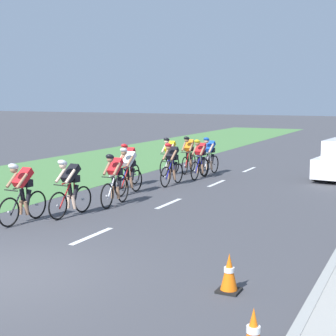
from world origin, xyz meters
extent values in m
plane|color=#424247|center=(0.00, 0.00, 0.00)|extent=(160.00, 160.00, 0.00)
cube|color=#4C7F42|center=(-7.03, 14.00, 0.00)|extent=(7.00, 60.00, 0.01)
cube|color=white|center=(0.00, 2.86, 0.00)|extent=(0.14, 1.60, 0.01)
cube|color=white|center=(0.00, 6.86, 0.00)|extent=(0.14, 1.60, 0.01)
cube|color=white|center=(0.00, 10.86, 0.00)|extent=(0.14, 1.60, 0.01)
cube|color=white|center=(0.00, 14.86, 0.00)|extent=(0.14, 1.60, 0.01)
torus|color=black|center=(-2.27, 2.68, 0.36)|extent=(0.05, 0.72, 0.72)
cylinder|color=#99999E|center=(-2.27, 2.68, 0.36)|extent=(0.06, 0.06, 0.06)
torus|color=black|center=(-2.25, 3.68, 0.36)|extent=(0.05, 0.72, 0.72)
cylinder|color=#99999E|center=(-2.25, 3.68, 0.36)|extent=(0.06, 0.06, 0.06)
cylinder|color=black|center=(-2.26, 3.13, 0.90)|extent=(0.04, 0.55, 0.04)
cylinder|color=black|center=(-2.26, 2.96, 0.58)|extent=(0.05, 0.48, 0.63)
cylinder|color=black|center=(-2.26, 3.33, 0.60)|extent=(0.04, 0.04, 0.65)
cylinder|color=black|center=(-2.27, 2.78, 0.88)|extent=(0.42, 0.03, 0.03)
cube|color=black|center=(-2.26, 3.33, 0.94)|extent=(0.10, 0.22, 0.05)
cube|color=red|center=(-2.26, 3.21, 1.14)|extent=(0.29, 0.54, 0.47)
cube|color=black|center=(-2.26, 3.32, 0.98)|extent=(0.28, 0.20, 0.18)
cylinder|color=black|center=(-2.17, 3.27, 0.64)|extent=(0.11, 0.22, 0.40)
cylinder|color=#9E7051|center=(-2.17, 3.19, 0.37)|extent=(0.09, 0.16, 0.36)
cylinder|color=black|center=(-2.35, 3.27, 0.64)|extent=(0.11, 0.17, 0.40)
cylinder|color=#9E7051|center=(-2.35, 3.19, 0.37)|extent=(0.09, 0.12, 0.36)
cylinder|color=#9E7051|center=(-2.10, 2.99, 1.09)|extent=(0.08, 0.40, 0.35)
cylinder|color=#9E7051|center=(-2.42, 2.99, 1.09)|extent=(0.08, 0.40, 0.35)
sphere|color=#9E7051|center=(-2.26, 2.91, 1.38)|extent=(0.19, 0.19, 0.19)
ellipsoid|color=white|center=(-2.26, 2.90, 1.45)|extent=(0.23, 0.32, 0.24)
torus|color=black|center=(-1.66, 3.80, 0.36)|extent=(0.09, 0.73, 0.72)
cylinder|color=#99999E|center=(-1.66, 3.80, 0.36)|extent=(0.06, 0.06, 0.06)
torus|color=black|center=(-1.60, 4.79, 0.36)|extent=(0.09, 0.73, 0.72)
cylinder|color=#99999E|center=(-1.60, 4.79, 0.36)|extent=(0.06, 0.06, 0.06)
cylinder|color=#B21919|center=(-1.63, 4.25, 0.90)|extent=(0.07, 0.55, 0.04)
cylinder|color=#B21919|center=(-1.65, 4.07, 0.58)|extent=(0.07, 0.48, 0.63)
cylinder|color=#B21919|center=(-1.62, 4.44, 0.60)|extent=(0.04, 0.04, 0.65)
cylinder|color=black|center=(-1.66, 3.90, 0.88)|extent=(0.42, 0.05, 0.03)
cube|color=black|center=(-1.62, 4.44, 0.94)|extent=(0.11, 0.23, 0.05)
cube|color=black|center=(-1.63, 4.32, 1.14)|extent=(0.31, 0.56, 0.46)
cube|color=black|center=(-1.62, 4.43, 0.98)|extent=(0.29, 0.22, 0.18)
cylinder|color=black|center=(-1.54, 4.38, 0.64)|extent=(0.12, 0.23, 0.40)
cylinder|color=beige|center=(-1.54, 4.30, 0.37)|extent=(0.10, 0.16, 0.36)
cylinder|color=black|center=(-1.72, 4.39, 0.64)|extent=(0.12, 0.18, 0.40)
cylinder|color=beige|center=(-1.72, 4.31, 0.37)|extent=(0.10, 0.13, 0.36)
cylinder|color=beige|center=(-1.48, 4.10, 1.09)|extent=(0.10, 0.41, 0.35)
cylinder|color=beige|center=(-1.80, 4.12, 1.09)|extent=(0.10, 0.41, 0.35)
sphere|color=beige|center=(-1.65, 4.02, 1.38)|extent=(0.19, 0.19, 0.19)
ellipsoid|color=white|center=(-1.65, 4.01, 1.45)|extent=(0.25, 0.33, 0.24)
torus|color=black|center=(-1.25, 5.46, 0.36)|extent=(0.10, 0.73, 0.72)
cylinder|color=#99999E|center=(-1.25, 5.46, 0.36)|extent=(0.06, 0.06, 0.06)
torus|color=black|center=(-1.33, 6.46, 0.36)|extent=(0.10, 0.73, 0.72)
cylinder|color=#99999E|center=(-1.33, 6.46, 0.36)|extent=(0.06, 0.06, 0.06)
cylinder|color=white|center=(-1.29, 5.91, 0.90)|extent=(0.08, 0.55, 0.04)
cylinder|color=white|center=(-1.27, 5.74, 0.58)|extent=(0.07, 0.48, 0.63)
cylinder|color=white|center=(-1.30, 6.11, 0.60)|extent=(0.04, 0.04, 0.65)
cylinder|color=black|center=(-1.26, 5.56, 0.88)|extent=(0.42, 0.06, 0.03)
cube|color=black|center=(-1.30, 6.11, 0.94)|extent=(0.12, 0.23, 0.05)
cube|color=red|center=(-1.29, 5.99, 1.14)|extent=(0.32, 0.56, 0.46)
cube|color=black|center=(-1.30, 6.10, 0.98)|extent=(0.29, 0.22, 0.18)
cylinder|color=black|center=(-1.21, 6.06, 0.64)|extent=(0.13, 0.23, 0.40)
cylinder|color=#9E7051|center=(-1.20, 5.98, 0.37)|extent=(0.10, 0.16, 0.36)
cylinder|color=black|center=(-1.39, 6.04, 0.64)|extent=(0.12, 0.18, 0.40)
cylinder|color=#9E7051|center=(-1.38, 5.96, 0.37)|extent=(0.10, 0.13, 0.36)
cylinder|color=#9E7051|center=(-1.12, 5.78, 1.09)|extent=(0.10, 0.41, 0.35)
cylinder|color=#9E7051|center=(-1.44, 5.76, 1.09)|extent=(0.10, 0.41, 0.35)
sphere|color=#9E7051|center=(-1.27, 5.69, 1.38)|extent=(0.19, 0.19, 0.19)
ellipsoid|color=black|center=(-1.27, 5.68, 1.45)|extent=(0.25, 0.33, 0.24)
torus|color=black|center=(-1.84, 7.18, 0.36)|extent=(0.05, 0.72, 0.72)
cylinder|color=#99999E|center=(-1.84, 7.18, 0.36)|extent=(0.06, 0.06, 0.06)
torus|color=black|center=(-1.83, 8.18, 0.36)|extent=(0.05, 0.72, 0.72)
cylinder|color=#99999E|center=(-1.83, 8.18, 0.36)|extent=(0.06, 0.06, 0.06)
cylinder|color=#B21919|center=(-1.83, 7.63, 0.90)|extent=(0.04, 0.55, 0.04)
cylinder|color=#B21919|center=(-1.83, 7.45, 0.58)|extent=(0.05, 0.48, 0.63)
cylinder|color=#B21919|center=(-1.83, 7.83, 0.60)|extent=(0.04, 0.04, 0.65)
cylinder|color=black|center=(-1.84, 7.28, 0.88)|extent=(0.42, 0.03, 0.03)
cube|color=black|center=(-1.83, 7.83, 0.94)|extent=(0.10, 0.22, 0.05)
cube|color=white|center=(-1.83, 7.70, 1.14)|extent=(0.29, 0.55, 0.46)
cube|color=black|center=(-1.83, 7.82, 0.98)|extent=(0.28, 0.20, 0.18)
cylinder|color=black|center=(-1.74, 7.76, 0.64)|extent=(0.11, 0.22, 0.40)
cylinder|color=#9E7051|center=(-1.74, 7.68, 0.37)|extent=(0.09, 0.15, 0.36)
cylinder|color=black|center=(-1.92, 7.77, 0.64)|extent=(0.11, 0.17, 0.40)
cylinder|color=#9E7051|center=(-1.92, 7.69, 0.37)|extent=(0.09, 0.12, 0.36)
cylinder|color=#9E7051|center=(-1.67, 7.48, 1.09)|extent=(0.08, 0.40, 0.35)
cylinder|color=#9E7051|center=(-1.99, 7.49, 1.09)|extent=(0.08, 0.40, 0.35)
sphere|color=#9E7051|center=(-1.83, 7.40, 1.38)|extent=(0.19, 0.19, 0.19)
ellipsoid|color=white|center=(-1.83, 7.39, 1.45)|extent=(0.23, 0.32, 0.24)
torus|color=black|center=(-2.53, 8.41, 0.36)|extent=(0.08, 0.73, 0.72)
cylinder|color=#99999E|center=(-2.53, 8.41, 0.36)|extent=(0.06, 0.06, 0.06)
torus|color=black|center=(-2.58, 9.40, 0.36)|extent=(0.08, 0.73, 0.72)
cylinder|color=#99999E|center=(-2.58, 9.40, 0.36)|extent=(0.06, 0.06, 0.06)
cylinder|color=#1E1E99|center=(-2.55, 8.86, 0.90)|extent=(0.07, 0.55, 0.04)
cylinder|color=#1E1E99|center=(-2.54, 8.68, 0.58)|extent=(0.07, 0.48, 0.63)
cylinder|color=#1E1E99|center=(-2.56, 9.06, 0.60)|extent=(0.04, 0.04, 0.65)
cylinder|color=black|center=(-2.53, 8.51, 0.88)|extent=(0.42, 0.05, 0.03)
cube|color=black|center=(-2.56, 9.06, 0.94)|extent=(0.11, 0.23, 0.05)
cube|color=red|center=(-2.55, 8.93, 1.14)|extent=(0.31, 0.57, 0.44)
cube|color=black|center=(-2.56, 9.05, 0.98)|extent=(0.29, 0.21, 0.18)
cylinder|color=black|center=(-2.47, 9.00, 0.64)|extent=(0.12, 0.23, 0.40)
cylinder|color=tan|center=(-2.46, 8.92, 0.37)|extent=(0.10, 0.16, 0.36)
cylinder|color=black|center=(-2.65, 8.99, 0.64)|extent=(0.12, 0.17, 0.40)
cylinder|color=tan|center=(-2.64, 8.91, 0.37)|extent=(0.10, 0.13, 0.36)
cylinder|color=tan|center=(-2.38, 8.72, 1.09)|extent=(0.10, 0.40, 0.35)
cylinder|color=tan|center=(-2.70, 8.71, 1.09)|extent=(0.10, 0.40, 0.35)
sphere|color=tan|center=(-2.54, 8.63, 1.38)|extent=(0.19, 0.19, 0.19)
ellipsoid|color=red|center=(-2.54, 8.62, 1.45)|extent=(0.25, 0.33, 0.24)
torus|color=black|center=(-1.32, 9.32, 0.36)|extent=(0.07, 0.73, 0.72)
cylinder|color=#99999E|center=(-1.32, 9.32, 0.36)|extent=(0.06, 0.06, 0.06)
torus|color=black|center=(-1.29, 10.32, 0.36)|extent=(0.07, 0.73, 0.72)
cylinder|color=#99999E|center=(-1.29, 10.32, 0.36)|extent=(0.06, 0.06, 0.06)
cylinder|color=#1E1E99|center=(-1.31, 9.77, 0.90)|extent=(0.05, 0.55, 0.04)
cylinder|color=#1E1E99|center=(-1.31, 9.60, 0.58)|extent=(0.05, 0.48, 0.63)
cylinder|color=#1E1E99|center=(-1.30, 9.97, 0.60)|extent=(0.04, 0.04, 0.65)
cylinder|color=black|center=(-1.32, 9.42, 0.88)|extent=(0.42, 0.04, 0.03)
cube|color=black|center=(-1.30, 9.97, 0.94)|extent=(0.11, 0.22, 0.05)
cube|color=black|center=(-1.31, 9.85, 1.14)|extent=(0.30, 0.56, 0.45)
cube|color=black|center=(-1.30, 9.96, 0.98)|extent=(0.29, 0.21, 0.18)
cylinder|color=black|center=(-1.21, 9.91, 0.64)|extent=(0.12, 0.23, 0.40)
cylinder|color=#9E7051|center=(-1.22, 9.83, 0.37)|extent=(0.09, 0.16, 0.36)
cylinder|color=black|center=(-1.39, 9.92, 0.64)|extent=(0.12, 0.17, 0.40)
cylinder|color=#9E7051|center=(-1.40, 9.84, 0.37)|extent=(0.09, 0.13, 0.36)
cylinder|color=#9E7051|center=(-1.15, 9.63, 1.09)|extent=(0.09, 0.40, 0.35)
cylinder|color=#9E7051|center=(-1.47, 9.64, 1.09)|extent=(0.09, 0.40, 0.35)
sphere|color=#9E7051|center=(-1.32, 9.55, 1.38)|extent=(0.19, 0.19, 0.19)
ellipsoid|color=red|center=(-1.32, 9.54, 1.45)|extent=(0.24, 0.32, 0.24)
torus|color=black|center=(-1.93, 12.35, 0.36)|extent=(0.11, 0.73, 0.72)
cylinder|color=#99999E|center=(-1.93, 12.35, 0.36)|extent=(0.06, 0.06, 0.06)
torus|color=black|center=(-2.02, 13.35, 0.36)|extent=(0.11, 0.73, 0.72)
cylinder|color=#99999E|center=(-2.02, 13.35, 0.36)|extent=(0.06, 0.06, 0.06)
cylinder|color=#B21919|center=(-1.97, 12.80, 0.90)|extent=(0.08, 0.55, 0.04)
cylinder|color=#B21919|center=(-1.96, 12.63, 0.58)|extent=(0.08, 0.48, 0.63)
cylinder|color=#B21919|center=(-1.99, 13.00, 0.60)|extent=(0.04, 0.04, 0.65)
cylinder|color=black|center=(-1.94, 12.45, 0.88)|extent=(0.42, 0.06, 0.03)
cube|color=black|center=(-1.99, 13.00, 0.94)|extent=(0.12, 0.23, 0.05)
cube|color=orange|center=(-1.98, 12.88, 1.14)|extent=(0.33, 0.57, 0.46)
cube|color=black|center=(-1.99, 12.99, 0.98)|extent=(0.30, 0.22, 0.18)
cylinder|color=black|center=(-1.89, 12.95, 0.64)|extent=(0.13, 0.23, 0.40)
cylinder|color=#9E7051|center=(-1.89, 12.87, 0.37)|extent=(0.10, 0.16, 0.36)
cylinder|color=black|center=(-2.07, 12.93, 0.64)|extent=(0.12, 0.18, 0.40)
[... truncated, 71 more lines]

